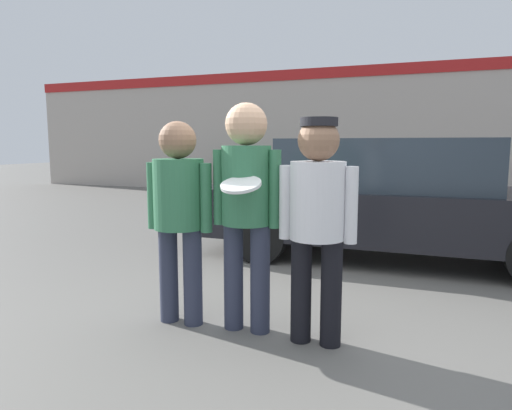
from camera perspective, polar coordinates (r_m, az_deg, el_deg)
The scene contains 7 objects.
ground_plane at distance 3.79m, azimuth 2.17°, elevation -14.64°, with size 56.00×56.00×0.00m, color #66635E.
storefront_building at distance 13.27m, azimuth 16.05°, elevation 8.97°, with size 24.00×0.22×3.60m.
person_left at distance 3.63m, azimuth -9.60°, elevation 0.04°, with size 0.57×0.40×1.61m.
person_middle_with_frisbee at distance 3.41m, azimuth -1.21°, elevation 1.10°, with size 0.54×0.59×1.74m.
person_right at distance 3.22m, azimuth 7.68°, elevation -0.69°, with size 0.56×0.39×1.61m.
parked_car_near at distance 5.97m, azimuth 16.50°, elevation 0.70°, with size 4.78×1.83×1.50m.
shrub at distance 13.59m, azimuth -2.52°, elevation 3.85°, with size 1.12×1.12×1.12m.
Camera 1 is at (1.11, -3.33, 1.43)m, focal length 32.00 mm.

